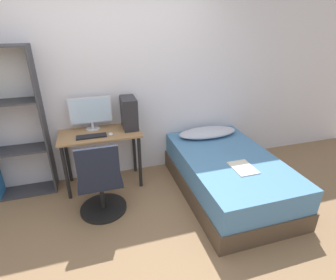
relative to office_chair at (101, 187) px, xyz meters
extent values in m
plane|color=#846647|center=(0.35, -0.65, -0.35)|extent=(14.00, 14.00, 0.00)
cube|color=silver|center=(0.35, 0.88, 0.90)|extent=(8.00, 0.05, 2.50)
cube|color=#997047|center=(0.07, 0.60, 0.39)|extent=(1.00, 0.51, 0.02)
cylinder|color=black|center=(-0.38, 0.40, 0.02)|extent=(0.04, 0.04, 0.73)
cylinder|color=black|center=(0.52, 0.40, 0.02)|extent=(0.04, 0.04, 0.73)
cylinder|color=black|center=(-0.38, 0.80, 0.02)|extent=(0.04, 0.04, 0.73)
cylinder|color=black|center=(0.52, 0.80, 0.02)|extent=(0.04, 0.04, 0.73)
cube|color=#38383D|center=(-0.56, 0.70, 0.55)|extent=(0.02, 0.30, 1.81)
cube|color=#38383D|center=(-0.93, 0.70, -0.34)|extent=(0.72, 0.30, 0.02)
cube|color=#38383D|center=(-0.93, 0.70, 0.26)|extent=(0.72, 0.30, 0.02)
cube|color=#38383D|center=(-0.93, 0.70, 0.85)|extent=(0.72, 0.30, 0.02)
cylinder|color=black|center=(0.00, 0.06, -0.33)|extent=(0.54, 0.54, 0.03)
cylinder|color=black|center=(0.00, 0.06, -0.13)|extent=(0.05, 0.05, 0.38)
cube|color=black|center=(0.00, 0.06, 0.08)|extent=(0.47, 0.47, 0.04)
cube|color=black|center=(0.00, -0.16, 0.34)|extent=(0.42, 0.04, 0.47)
cube|color=#4C3D2D|center=(1.55, -0.06, -0.23)|extent=(1.12, 1.82, 0.23)
cube|color=teal|center=(1.55, -0.06, 0.03)|extent=(1.09, 1.78, 0.29)
ellipsoid|color=#B2B7C6|center=(1.55, 0.59, 0.22)|extent=(0.85, 0.36, 0.11)
cube|color=silver|center=(1.56, -0.34, 0.18)|extent=(0.24, 0.32, 0.01)
cylinder|color=#B7B7BC|center=(-0.01, 0.75, 0.41)|extent=(0.18, 0.18, 0.01)
cylinder|color=#B7B7BC|center=(-0.01, 0.75, 0.46)|extent=(0.04, 0.04, 0.09)
cube|color=#B7B7BC|center=(-0.01, 0.76, 0.66)|extent=(0.53, 0.01, 0.34)
cube|color=#B2D1EF|center=(-0.01, 0.75, 0.66)|extent=(0.50, 0.01, 0.31)
cube|color=black|center=(-0.04, 0.50, 0.41)|extent=(0.36, 0.11, 0.02)
cube|color=#232328|center=(0.46, 0.67, 0.60)|extent=(0.18, 0.33, 0.40)
ellipsoid|color=silver|center=(0.19, 0.50, 0.41)|extent=(0.06, 0.09, 0.02)
camera|label=1|loc=(0.01, -2.52, 1.71)|focal=28.00mm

